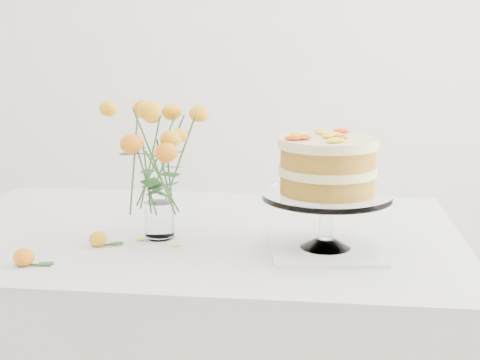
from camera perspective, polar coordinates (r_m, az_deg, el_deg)
The scene contains 8 objects.
table at distance 1.84m, azimuth -3.89°, elevation -6.79°, with size 1.43×0.93×0.76m.
napkin at distance 1.66m, azimuth 7.28°, elevation -5.85°, with size 0.26×0.26×0.01m, color white.
cake_stand at distance 1.61m, azimuth 7.46°, elevation 0.72°, with size 0.32×0.32×0.28m.
rose_vase at distance 1.71m, azimuth -7.05°, elevation 2.34°, with size 0.33×0.33×0.39m.
loose_rose_near at distance 1.71m, azimuth -12.01°, elevation -4.94°, with size 0.08×0.05×0.04m.
loose_rose_far at distance 1.61m, azimuth -17.96°, elevation -6.29°, with size 0.09×0.05×0.04m.
stray_petal_a at distance 1.75m, azimuth -8.43°, elevation -5.03°, with size 0.03×0.02×0.00m, color yellow.
stray_petal_b at distance 1.69m, azimuth -5.49°, elevation -5.58°, with size 0.03×0.02×0.00m, color yellow.
Camera 1 is at (0.33, -1.71, 1.27)m, focal length 50.00 mm.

